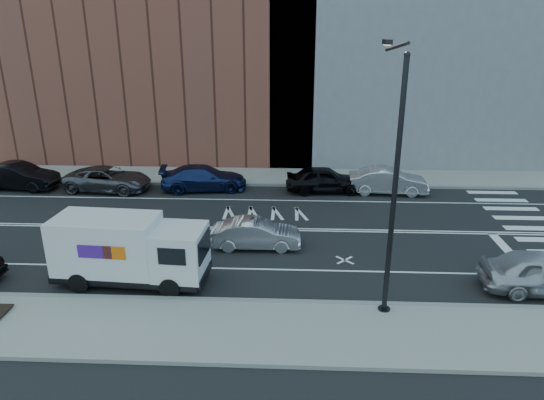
{
  "coord_description": "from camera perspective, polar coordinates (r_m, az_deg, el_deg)",
  "views": [
    {
      "loc": [
        3.64,
        -22.6,
        9.8
      ],
      "look_at": [
        2.61,
        0.49,
        1.4
      ],
      "focal_mm": 32.0,
      "sensor_mm": 36.0,
      "label": 1
    }
  ],
  "objects": [
    {
      "name": "ground",
      "position": [
        24.9,
        -6.08,
        -3.33
      ],
      "size": [
        120.0,
        120.0,
        0.0
      ],
      "primitive_type": "plane",
      "color": "black",
      "rests_on": "ground"
    },
    {
      "name": "sidewalk_near",
      "position": [
        17.27,
        -10.43,
        -14.68
      ],
      "size": [
        44.0,
        3.6,
        0.15
      ],
      "primitive_type": "cube",
      "color": "gray",
      "rests_on": "ground"
    },
    {
      "name": "sidewalk_far",
      "position": [
        33.07,
        -3.89,
        2.82
      ],
      "size": [
        44.0,
        3.6,
        0.15
      ],
      "primitive_type": "cube",
      "color": "gray",
      "rests_on": "ground"
    },
    {
      "name": "curb_near",
      "position": [
        18.74,
        -9.23,
        -11.56
      ],
      "size": [
        44.0,
        0.25,
        0.17
      ],
      "primitive_type": "cube",
      "color": "gray",
      "rests_on": "ground"
    },
    {
      "name": "curb_far",
      "position": [
        31.37,
        -4.25,
        1.87
      ],
      "size": [
        44.0,
        0.25,
        0.17
      ],
      "primitive_type": "cube",
      "color": "gray",
      "rests_on": "ground"
    },
    {
      "name": "crosswalk",
      "position": [
        27.56,
        29.04,
        -3.5
      ],
      "size": [
        3.0,
        14.0,
        0.01
      ],
      "primitive_type": null,
      "color": "white",
      "rests_on": "ground"
    },
    {
      "name": "road_markings",
      "position": [
        24.9,
        -6.08,
        -3.32
      ],
      "size": [
        40.0,
        8.6,
        0.01
      ],
      "primitive_type": null,
      "color": "white",
      "rests_on": "ground"
    },
    {
      "name": "bldg_brick",
      "position": [
        39.95,
        -15.44,
        21.03
      ],
      "size": [
        26.0,
        10.0,
        22.0
      ],
      "primitive_type": "cube",
      "color": "brown",
      "rests_on": "ground"
    },
    {
      "name": "streetlight",
      "position": [
        16.72,
        14.04,
        2.96
      ],
      "size": [
        0.44,
        4.02,
        9.34
      ],
      "color": "black",
      "rests_on": "ground"
    },
    {
      "name": "fedex_van",
      "position": [
        19.99,
        -16.47,
        -5.6
      ],
      "size": [
        6.17,
        2.47,
        2.76
      ],
      "rotation": [
        0.0,
        0.0,
        -0.07
      ],
      "color": "black",
      "rests_on": "ground"
    },
    {
      "name": "far_parked_b",
      "position": [
        34.41,
        -27.67,
        2.51
      ],
      "size": [
        5.1,
        2.23,
        1.63
      ],
      "primitive_type": "imported",
      "rotation": [
        0.0,
        0.0,
        1.47
      ],
      "color": "black",
      "rests_on": "ground"
    },
    {
      "name": "far_parked_c",
      "position": [
        31.87,
        -18.75,
        2.36
      ],
      "size": [
        5.49,
        2.94,
        1.47
      ],
      "primitive_type": "imported",
      "rotation": [
        0.0,
        0.0,
        1.47
      ],
      "color": "#4F5057",
      "rests_on": "ground"
    },
    {
      "name": "far_parked_d",
      "position": [
        30.57,
        -8.04,
        2.59
      ],
      "size": [
        5.55,
        2.87,
        1.54
      ],
      "primitive_type": "imported",
      "rotation": [
        0.0,
        0.0,
        1.71
      ],
      "color": "navy",
      "rests_on": "ground"
    },
    {
      "name": "far_parked_e",
      "position": [
        30.04,
        6.17,
        2.42
      ],
      "size": [
        4.82,
        2.19,
        1.6
      ],
      "primitive_type": "imported",
      "rotation": [
        0.0,
        0.0,
        1.63
      ],
      "color": "black",
      "rests_on": "ground"
    },
    {
      "name": "far_parked_f",
      "position": [
        30.49,
        13.48,
        2.2
      ],
      "size": [
        4.81,
        1.88,
        1.56
      ],
      "primitive_type": "imported",
      "rotation": [
        0.0,
        0.0,
        1.52
      ],
      "color": "silver",
      "rests_on": "ground"
    },
    {
      "name": "driving_sedan",
      "position": [
        22.48,
        -1.88,
        -3.99
      ],
      "size": [
        4.13,
        1.51,
        1.35
      ],
      "primitive_type": "imported",
      "rotation": [
        0.0,
        0.0,
        1.59
      ],
      "color": "silver",
      "rests_on": "ground"
    }
  ]
}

